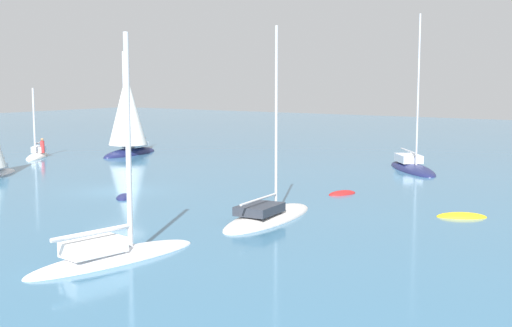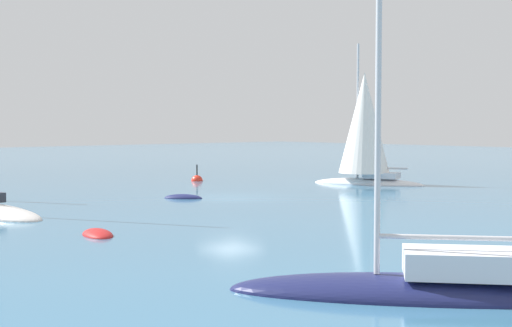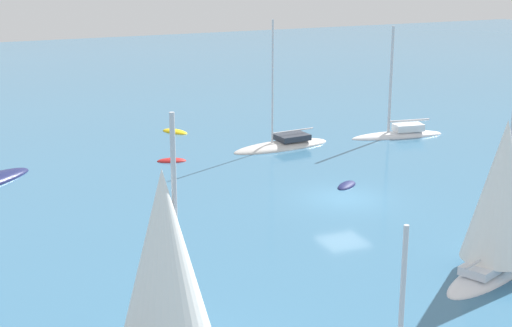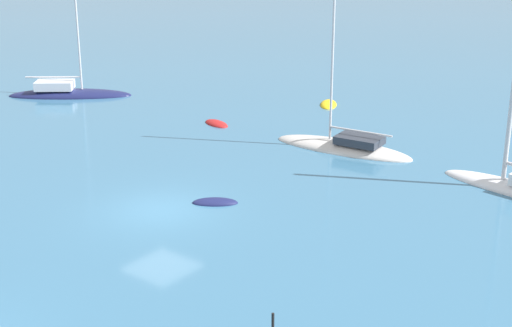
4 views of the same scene
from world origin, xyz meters
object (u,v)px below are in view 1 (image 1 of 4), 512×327
ketch (112,255)px  yacht (268,217)px  sloop (128,118)px  skiff (342,194)px  rib (124,198)px  dinghy (462,217)px  ketch_1 (412,168)px  sailboat (37,155)px

ketch → yacht: yacht is taller
sloop → yacht: size_ratio=0.99×
ketch → sloop: 33.97m
skiff → yacht: size_ratio=0.23×
ketch → skiff: bearing=7.6°
rib → ketch: bearing=6.0°
dinghy → skiff: bearing=-49.2°
ketch_1 → sloop: 23.47m
rib → sailboat: (-9.57, -19.25, 0.17)m
yacht → dinghy: bearing=-58.6°
rib → dinghy: dinghy is taller
sloop → rib: bearing=33.4°
ketch_1 → skiff: (11.73, 0.71, -0.14)m
ketch_1 → skiff: ketch_1 is taller
dinghy → sloop: bearing=-48.2°
ketch → dinghy: 16.18m
rib → sailboat: 21.50m
ketch_1 → skiff: size_ratio=5.38×
rib → ketch: size_ratio=0.24×
ketch → yacht: bearing=4.5°
sloop → ketch: bearing=33.1°
sailboat → yacht: bearing=33.5°
rib → skiff: (-7.58, 8.93, 0.00)m
sailboat → dinghy: (4.55, 35.59, -0.17)m
ketch_1 → dinghy: bearing=-9.8°
sloop → skiff: (7.54, 23.63, -2.98)m
sloop → sailboat: bearing=-50.2°
skiff → yacht: 7.95m
sloop → skiff: bearing=61.5°
sailboat → ketch_1: size_ratio=0.54×
ketch_1 → dinghy: 16.44m
ketch → rib: bearing=51.5°
ketch → yacht: size_ratio=0.91×
ketch_1 → dinghy: ketch_1 is taller
sailboat → skiff: size_ratio=2.89×
sailboat → skiff: 28.26m
ketch → skiff: (-16.87, 0.16, -0.20)m
sailboat → yacht: size_ratio=0.65×
ketch → ketch_1: 28.61m
rib → skiff: bearing=92.9°
ketch → sailboat: bearing=64.2°
ketch_1 → ketch: bearing=-38.3°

